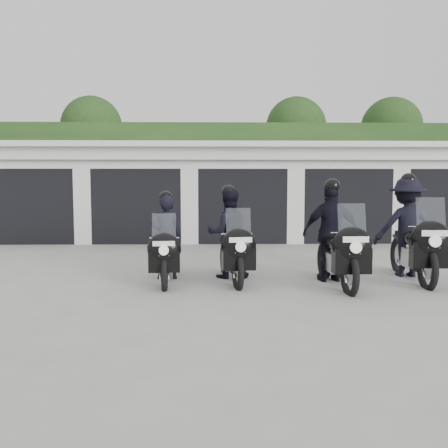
{
  "coord_description": "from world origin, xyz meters",
  "views": [
    {
      "loc": [
        -0.84,
        -8.36,
        1.77
      ],
      "look_at": [
        -0.66,
        0.09,
        1.05
      ],
      "focal_mm": 38.0,
      "sensor_mm": 36.0,
      "label": 1
    }
  ],
  "objects_px": {
    "police_bike_d": "(410,232)",
    "police_bike_b": "(230,239)",
    "police_bike_a": "(166,245)",
    "police_bike_c": "(334,238)"
  },
  "relations": [
    {
      "from": "police_bike_d",
      "to": "police_bike_b",
      "type": "bearing_deg",
      "value": -174.86
    },
    {
      "from": "police_bike_a",
      "to": "police_bike_b",
      "type": "height_order",
      "value": "police_bike_b"
    },
    {
      "from": "police_bike_a",
      "to": "police_bike_c",
      "type": "height_order",
      "value": "police_bike_c"
    },
    {
      "from": "police_bike_a",
      "to": "police_bike_b",
      "type": "distance_m",
      "value": 1.18
    },
    {
      "from": "police_bike_b",
      "to": "police_bike_c",
      "type": "height_order",
      "value": "police_bike_c"
    },
    {
      "from": "police_bike_c",
      "to": "police_bike_d",
      "type": "bearing_deg",
      "value": 13.97
    },
    {
      "from": "police_bike_a",
      "to": "police_bike_b",
      "type": "bearing_deg",
      "value": 5.56
    },
    {
      "from": "police_bike_b",
      "to": "police_bike_c",
      "type": "bearing_deg",
      "value": -19.59
    },
    {
      "from": "police_bike_d",
      "to": "police_bike_c",
      "type": "bearing_deg",
      "value": -159.63
    },
    {
      "from": "police_bike_b",
      "to": "police_bike_c",
      "type": "relative_size",
      "value": 0.93
    }
  ]
}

